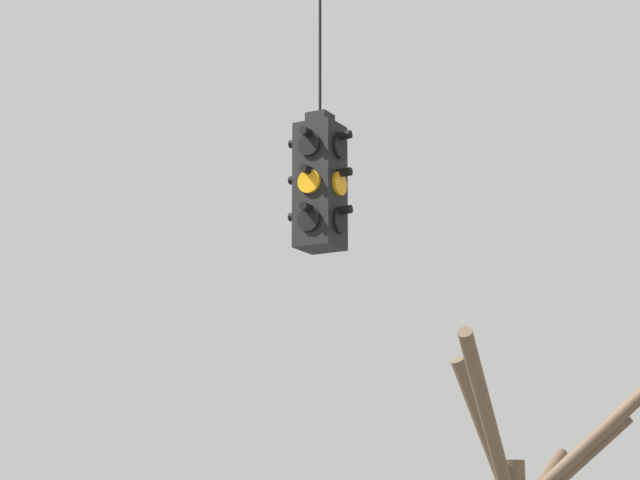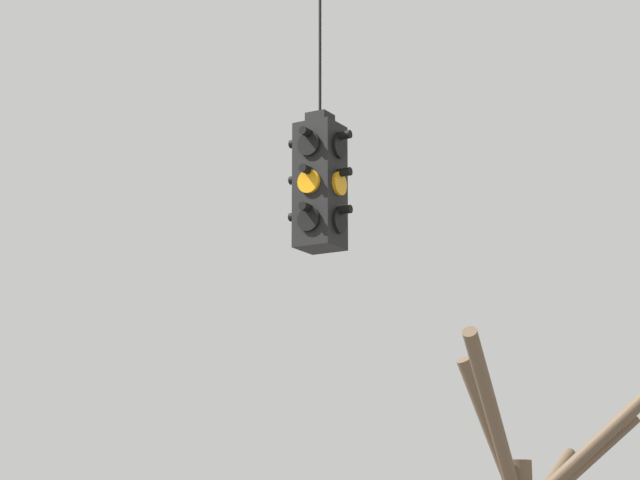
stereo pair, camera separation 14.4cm
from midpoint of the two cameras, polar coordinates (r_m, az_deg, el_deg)
The scene contains 1 object.
traffic_light_over_intersection at distance 10.34m, azimuth 0.40°, elevation 2.67°, with size 0.58×0.58×3.94m.
Camera 2 is at (3.18, -8.51, 2.20)m, focal length 70.00 mm.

